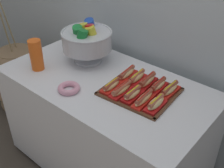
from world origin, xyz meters
name	(u,v)px	position (x,y,z in m)	size (l,w,h in m)	color
ground_plane	(106,164)	(0.00, 0.00, 0.00)	(10.00, 10.00, 0.00)	#4C4238
buffet_table	(106,125)	(0.00, 0.00, 0.41)	(1.37, 0.73, 0.78)	silver
floor_vase	(21,80)	(-1.13, 0.05, 0.29)	(0.48, 0.48, 1.06)	#896B4C
serving_tray	(140,92)	(0.24, 0.04, 0.78)	(0.43, 0.39, 0.01)	#56331E
hot_dog_0	(111,86)	(0.10, -0.05, 0.81)	(0.08, 0.16, 0.06)	red
hot_dog_1	(122,90)	(0.17, -0.04, 0.81)	(0.07, 0.18, 0.06)	red
hot_dog_2	(132,94)	(0.25, -0.04, 0.81)	(0.07, 0.16, 0.06)	#B21414
hot_dog_3	(144,99)	(0.32, -0.03, 0.81)	(0.07, 0.19, 0.06)	red
hot_dog_4	(156,103)	(0.40, -0.03, 0.81)	(0.07, 0.16, 0.06)	red
hot_dog_5	(127,74)	(0.08, 0.11, 0.81)	(0.09, 0.18, 0.06)	red
hot_dog_6	(137,78)	(0.16, 0.12, 0.81)	(0.08, 0.17, 0.06)	red
hot_dog_7	(147,81)	(0.23, 0.13, 0.81)	(0.07, 0.18, 0.06)	#B21414
hot_dog_8	(158,86)	(0.31, 0.13, 0.81)	(0.07, 0.16, 0.06)	red
hot_dog_9	(170,90)	(0.38, 0.14, 0.81)	(0.06, 0.17, 0.06)	red
punch_bowl	(87,40)	(-0.27, 0.12, 0.94)	(0.35, 0.35, 0.28)	silver
cup_stack	(36,55)	(-0.45, -0.18, 0.88)	(0.09, 0.09, 0.21)	#EA5B19
donut	(69,88)	(-0.09, -0.22, 0.79)	(0.13, 0.13, 0.03)	pink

